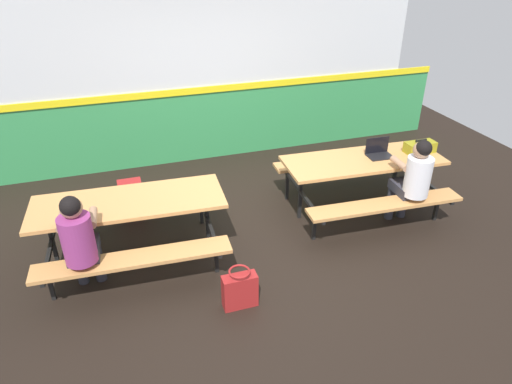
% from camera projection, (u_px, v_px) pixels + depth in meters
% --- Properties ---
extents(ground_plane, '(10.00, 10.00, 0.02)m').
position_uv_depth(ground_plane, '(259.00, 236.00, 5.60)').
color(ground_plane, black).
extents(accent_backdrop, '(8.00, 0.14, 2.60)m').
position_uv_depth(accent_backdrop, '(208.00, 82.00, 7.03)').
color(accent_backdrop, '#338C4C').
rests_on(accent_backdrop, ground).
extents(picnic_table_left, '(2.06, 1.65, 0.74)m').
position_uv_depth(picnic_table_left, '(130.00, 213.00, 4.95)').
color(picnic_table_left, tan).
rests_on(picnic_table_left, ground).
extents(picnic_table_right, '(2.06, 1.65, 0.74)m').
position_uv_depth(picnic_table_right, '(362.00, 170.00, 5.86)').
color(picnic_table_right, tan).
rests_on(picnic_table_right, ground).
extents(student_nearer, '(0.38, 0.53, 1.21)m').
position_uv_depth(student_nearer, '(79.00, 239.00, 4.31)').
color(student_nearer, '#2D2D38').
rests_on(student_nearer, ground).
extents(student_further, '(0.38, 0.53, 1.21)m').
position_uv_depth(student_further, '(413.00, 177.00, 5.42)').
color(student_further, '#2D2D38').
rests_on(student_further, ground).
extents(laptop_dark, '(0.33, 0.24, 0.22)m').
position_uv_depth(laptop_dark, '(379.00, 152.00, 5.85)').
color(laptop_dark, black).
rests_on(laptop_dark, picnic_table_right).
extents(toolbox_grey, '(0.40, 0.18, 0.18)m').
position_uv_depth(toolbox_grey, '(420.00, 147.00, 5.93)').
color(toolbox_grey, olive).
rests_on(toolbox_grey, picnic_table_right).
extents(backpack_dark, '(0.30, 0.22, 0.44)m').
position_uv_depth(backpack_dark, '(131.00, 196.00, 6.01)').
color(backpack_dark, maroon).
rests_on(backpack_dark, ground).
extents(tote_bag_bright, '(0.34, 0.21, 0.43)m').
position_uv_depth(tote_bag_bright, '(240.00, 290.00, 4.44)').
color(tote_bag_bright, maroon).
rests_on(tote_bag_bright, ground).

